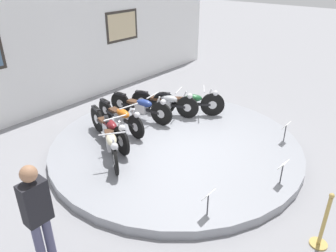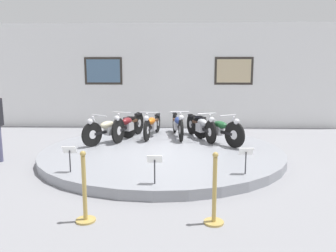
# 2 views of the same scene
# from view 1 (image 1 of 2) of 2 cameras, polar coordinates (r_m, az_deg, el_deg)

# --- Properties ---
(ground_plane) EXTENTS (60.00, 60.00, 0.00)m
(ground_plane) POSITION_cam_1_polar(r_m,az_deg,el_deg) (7.97, 1.30, -3.92)
(ground_plane) COLOR gray
(display_platform) EXTENTS (5.89, 5.89, 0.20)m
(display_platform) POSITION_cam_1_polar(r_m,az_deg,el_deg) (7.92, 1.30, -3.31)
(display_platform) COLOR gray
(display_platform) RESTS_ON ground_plane
(back_wall) EXTENTS (14.00, 0.22, 3.83)m
(back_wall) POSITION_cam_1_polar(r_m,az_deg,el_deg) (10.34, -18.33, 13.47)
(back_wall) COLOR white
(back_wall) RESTS_ON ground_plane
(motorcycle_cream) EXTENTS (1.17, 1.66, 0.79)m
(motorcycle_cream) POSITION_cam_1_polar(r_m,az_deg,el_deg) (7.18, -9.86, -2.73)
(motorcycle_cream) COLOR black
(motorcycle_cream) RESTS_ON display_platform
(motorcycle_maroon) EXTENTS (0.69, 1.96, 0.81)m
(motorcycle_maroon) POSITION_cam_1_polar(r_m,az_deg,el_deg) (7.76, -10.22, -0.24)
(motorcycle_maroon) COLOR black
(motorcycle_maroon) RESTS_ON display_platform
(motorcycle_orange) EXTENTS (0.54, 1.94, 0.78)m
(motorcycle_orange) POSITION_cam_1_polar(r_m,az_deg,el_deg) (8.36, -8.20, 1.73)
(motorcycle_orange) COLOR black
(motorcycle_orange) RESTS_ON display_platform
(motorcycle_blue) EXTENTS (0.54, 1.98, 0.80)m
(motorcycle_blue) POSITION_cam_1_polar(r_m,az_deg,el_deg) (8.82, -4.66, 3.44)
(motorcycle_blue) COLOR black
(motorcycle_blue) RESTS_ON display_platform
(motorcycle_silver) EXTENTS (0.76, 1.88, 0.79)m
(motorcycle_silver) POSITION_cam_1_polar(r_m,az_deg,el_deg) (9.08, -0.42, 4.19)
(motorcycle_silver) COLOR black
(motorcycle_silver) RESTS_ON display_platform
(motorcycle_green) EXTENTS (1.21, 1.67, 0.81)m
(motorcycle_green) POSITION_cam_1_polar(r_m,az_deg,el_deg) (9.08, 3.76, 4.22)
(motorcycle_green) COLOR black
(motorcycle_green) RESTS_ON display_platform
(info_placard_front_left) EXTENTS (0.26, 0.11, 0.51)m
(info_placard_front_left) POSITION_cam_1_polar(r_m,az_deg,el_deg) (5.58, 7.01, -12.32)
(info_placard_front_left) COLOR #333338
(info_placard_front_left) RESTS_ON display_platform
(info_placard_front_centre) EXTENTS (0.26, 0.11, 0.51)m
(info_placard_front_centre) POSITION_cam_1_polar(r_m,az_deg,el_deg) (6.63, 19.35, -6.81)
(info_placard_front_centre) COLOR #333338
(info_placard_front_centre) RESTS_ON display_platform
(info_placard_front_right) EXTENTS (0.26, 0.11, 0.51)m
(info_placard_front_right) POSITION_cam_1_polar(r_m,az_deg,el_deg) (8.18, 19.84, -0.27)
(info_placard_front_right) COLOR #333338
(info_placard_front_right) RESTS_ON display_platform
(visitor_standing) EXTENTS (0.36, 0.23, 1.75)m
(visitor_standing) POSITION_cam_1_polar(r_m,az_deg,el_deg) (4.96, -21.79, -13.76)
(visitor_standing) COLOR #4C4C6B
(visitor_standing) RESTS_ON ground_plane
(stanchion_post_left_of_entry) EXTENTS (0.28, 0.28, 1.02)m
(stanchion_post_left_of_entry) POSITION_cam_1_polar(r_m,az_deg,el_deg) (5.86, 25.32, -15.81)
(stanchion_post_left_of_entry) COLOR tan
(stanchion_post_left_of_entry) RESTS_ON ground_plane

